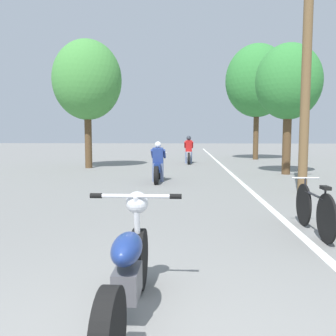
# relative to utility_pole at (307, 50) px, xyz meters

# --- Properties ---
(lane_stripe_edge) EXTENTS (0.14, 48.00, 0.01)m
(lane_stripe_edge) POSITION_rel_utility_pole_xyz_m (-1.30, 5.26, -3.67)
(lane_stripe_edge) COLOR white
(lane_stripe_edge) RESTS_ON ground
(utility_pole) EXTENTS (1.10, 0.24, 7.17)m
(utility_pole) POSITION_rel_utility_pole_xyz_m (0.00, 0.00, 0.00)
(utility_pole) COLOR brown
(utility_pole) RESTS_ON ground
(roadside_tree_right_near) EXTENTS (2.49, 2.24, 4.96)m
(roadside_tree_right_near) POSITION_rel_utility_pole_xyz_m (0.79, 4.45, -0.18)
(roadside_tree_right_near) COLOR #513A23
(roadside_tree_right_near) RESTS_ON ground
(roadside_tree_right_far) EXTENTS (3.82, 3.44, 6.98)m
(roadside_tree_right_far) POSITION_rel_utility_pole_xyz_m (1.18, 12.71, 1.09)
(roadside_tree_right_far) COLOR #513A23
(roadside_tree_right_far) RESTS_ON ground
(roadside_tree_left) EXTENTS (3.12, 2.81, 5.79)m
(roadside_tree_left) POSITION_rel_utility_pole_xyz_m (-7.57, 6.65, 0.30)
(roadside_tree_left) COLOR #513A23
(roadside_tree_left) RESTS_ON ground
(motorcycle_foreground) EXTENTS (0.85, 1.97, 1.00)m
(motorcycle_foreground) POSITION_rel_utility_pole_xyz_m (-3.52, -6.68, -3.25)
(motorcycle_foreground) COLOR black
(motorcycle_foreground) RESTS_ON ground
(motorcycle_rider_lead) EXTENTS (0.50, 1.92, 1.31)m
(motorcycle_rider_lead) POSITION_rel_utility_pole_xyz_m (-3.99, 2.04, -3.18)
(motorcycle_rider_lead) COLOR black
(motorcycle_rider_lead) RESTS_ON ground
(motorcycle_rider_far) EXTENTS (0.50, 2.06, 1.47)m
(motorcycle_rider_far) POSITION_rel_utility_pole_xyz_m (-2.95, 9.48, -3.12)
(motorcycle_rider_far) COLOR black
(motorcycle_rider_far) RESTS_ON ground
(bicycle_parked) EXTENTS (0.44, 1.71, 0.83)m
(bicycle_parked) POSITION_rel_utility_pole_xyz_m (-1.07, -3.94, -3.29)
(bicycle_parked) COLOR black
(bicycle_parked) RESTS_ON ground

